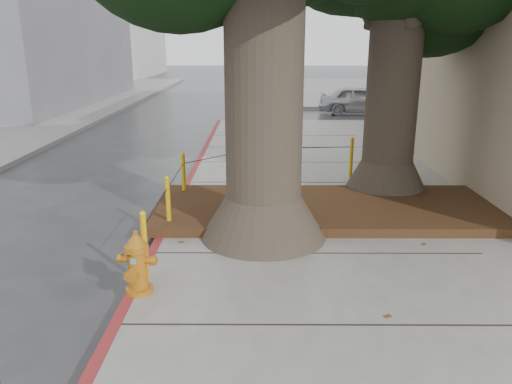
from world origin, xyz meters
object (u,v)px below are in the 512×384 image
car_red (421,97)px  fire_hydrant (137,263)px  car_silver (360,100)px  car_dark (23,98)px

car_red → fire_hydrant: bearing=160.5°
fire_hydrant → car_silver: size_ratio=0.22×
fire_hydrant → car_dark: (-10.18, 19.20, 0.02)m
car_dark → fire_hydrant: bearing=-65.4°
fire_hydrant → car_silver: car_silver is taller
car_red → car_dark: size_ratio=0.97×
fire_hydrant → car_silver: (6.23, 17.67, 0.10)m
fire_hydrant → car_red: bearing=73.2°
car_silver → car_red: (3.23, 1.38, -0.02)m
fire_hydrant → car_silver: bearing=80.1°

